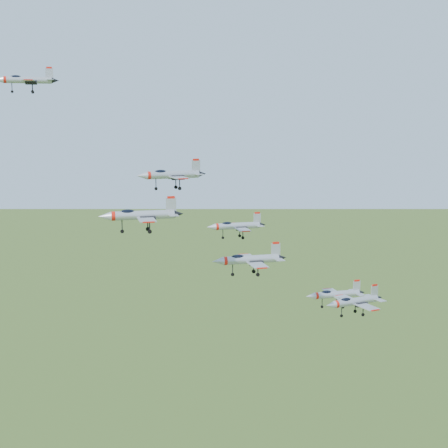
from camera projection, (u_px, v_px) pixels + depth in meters
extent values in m
cylinder|color=#9DA2A9|center=(28.00, 80.00, 113.08)|extent=(8.40, 1.21, 1.21)
cone|color=black|center=(55.00, 81.00, 114.37)|extent=(1.31, 1.03, 1.03)
ellipsoid|color=black|center=(16.00, 77.00, 112.46)|extent=(2.05, 0.87, 0.77)
cube|color=#9DA2A9|center=(28.00, 80.00, 110.68)|extent=(2.15, 4.11, 0.13)
cube|color=#9DA2A9|center=(29.00, 82.00, 115.65)|extent=(2.15, 4.11, 0.13)
cube|color=#9DA2A9|center=(49.00, 73.00, 113.89)|extent=(1.40, 0.11, 1.96)
cube|color=red|center=(49.00, 68.00, 113.73)|extent=(1.03, 0.13, 0.33)
cylinder|color=#9DA2A9|center=(173.00, 175.00, 105.73)|extent=(9.14, 2.18, 1.31)
cone|color=#9DA2A9|center=(142.00, 176.00, 103.79)|extent=(1.93, 1.48, 1.31)
cone|color=black|center=(202.00, 174.00, 107.60)|extent=(1.51, 1.24, 1.11)
ellipsoid|color=black|center=(160.00, 172.00, 104.86)|extent=(2.29, 1.15, 0.83)
cube|color=#9DA2A9|center=(179.00, 177.00, 103.26)|extent=(2.73, 4.63, 0.14)
cube|color=#9DA2A9|center=(170.00, 175.00, 108.44)|extent=(2.73, 4.63, 0.14)
cube|color=#9DA2A9|center=(196.00, 166.00, 106.99)|extent=(1.51, 0.27, 2.11)
cube|color=red|center=(196.00, 160.00, 106.81)|extent=(1.11, 0.25, 0.35)
cylinder|color=#9DA2A9|center=(143.00, 215.00, 90.84)|extent=(9.20, 1.62, 1.32)
cone|color=#9DA2A9|center=(105.00, 216.00, 89.54)|extent=(1.87, 1.38, 1.32)
cone|color=black|center=(179.00, 214.00, 92.08)|extent=(1.46, 1.17, 1.12)
ellipsoid|color=black|center=(127.00, 212.00, 90.23)|extent=(2.27, 1.02, 0.84)
cube|color=#9DA2A9|center=(147.00, 220.00, 88.20)|extent=(2.49, 4.55, 0.14)
cube|color=#9DA2A9|center=(142.00, 214.00, 93.66)|extent=(2.49, 4.55, 0.14)
cube|color=#9DA2A9|center=(171.00, 205.00, 91.60)|extent=(1.53, 0.17, 2.14)
cube|color=red|center=(171.00, 197.00, 91.42)|extent=(1.12, 0.18, 0.36)
cylinder|color=#9DA2A9|center=(237.00, 226.00, 125.01)|extent=(9.12, 1.40, 1.32)
cone|color=#9DA2A9|center=(211.00, 227.00, 123.60)|extent=(1.83, 1.33, 1.32)
cone|color=black|center=(262.00, 225.00, 126.36)|extent=(1.43, 1.13, 1.12)
ellipsoid|color=black|center=(227.00, 224.00, 124.35)|extent=(2.24, 0.97, 0.84)
cube|color=#9DA2A9|center=(243.00, 229.00, 122.40)|extent=(2.37, 4.48, 0.14)
cube|color=#9DA2A9|center=(235.00, 225.00, 127.80)|extent=(2.37, 4.48, 0.14)
cube|color=#9DA2A9|center=(257.00, 218.00, 125.86)|extent=(1.52, 0.14, 2.13)
cube|color=red|center=(257.00, 213.00, 125.68)|extent=(1.11, 0.15, 0.35)
cylinder|color=#9DA2A9|center=(251.00, 259.00, 103.05)|extent=(9.49, 1.55, 1.37)
cone|color=#9DA2A9|center=(218.00, 261.00, 101.64)|extent=(1.92, 1.40, 1.37)
cone|color=black|center=(282.00, 258.00, 104.41)|extent=(1.49, 1.19, 1.16)
ellipsoid|color=black|center=(238.00, 257.00, 102.39)|extent=(2.33, 1.03, 0.87)
cube|color=#9DA2A9|center=(258.00, 265.00, 100.33)|extent=(2.51, 4.67, 0.15)
cube|color=#9DA2A9|center=(247.00, 257.00, 105.96)|extent=(2.51, 4.67, 0.15)
cube|color=#9DA2A9|center=(276.00, 250.00, 103.89)|extent=(1.58, 0.16, 2.21)
cube|color=red|center=(276.00, 243.00, 103.70)|extent=(1.16, 0.17, 0.37)
cylinder|color=#9DA2A9|center=(356.00, 301.00, 116.07)|extent=(9.62, 3.06, 1.38)
cone|color=#9DA2A9|center=(330.00, 305.00, 113.60)|extent=(2.12, 1.69, 1.38)
cone|color=black|center=(379.00, 298.00, 118.45)|extent=(1.67, 1.42, 1.17)
ellipsoid|color=black|center=(346.00, 300.00, 114.98)|extent=(2.47, 1.39, 0.87)
cube|color=#9DA2A9|center=(367.00, 307.00, 113.58)|extent=(3.23, 5.02, 0.15)
cube|color=#9DA2A9|center=(347.00, 298.00, 118.83)|extent=(3.23, 5.02, 0.15)
cube|color=#9DA2A9|center=(375.00, 291.00, 117.72)|extent=(1.58, 0.41, 2.22)
cube|color=red|center=(375.00, 285.00, 117.53)|extent=(1.17, 0.35, 0.37)
cylinder|color=#9DA2A9|center=(337.00, 294.00, 134.59)|extent=(10.19, 1.71, 1.47)
cone|color=#9DA2A9|center=(311.00, 296.00, 133.10)|extent=(2.07, 1.52, 1.47)
cone|color=black|center=(362.00, 292.00, 136.02)|extent=(1.61, 1.28, 1.25)
ellipsoid|color=black|center=(326.00, 293.00, 133.89)|extent=(2.51, 1.11, 0.93)
cube|color=#9DA2A9|center=(344.00, 299.00, 131.67)|extent=(2.71, 5.03, 0.16)
cube|color=#9DA2A9|center=(332.00, 292.00, 137.71)|extent=(2.71, 5.03, 0.16)
cube|color=#9DA2A9|center=(357.00, 286.00, 135.47)|extent=(1.70, 0.18, 2.37)
cube|color=red|center=(357.00, 281.00, 135.27)|extent=(1.24, 0.19, 0.39)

